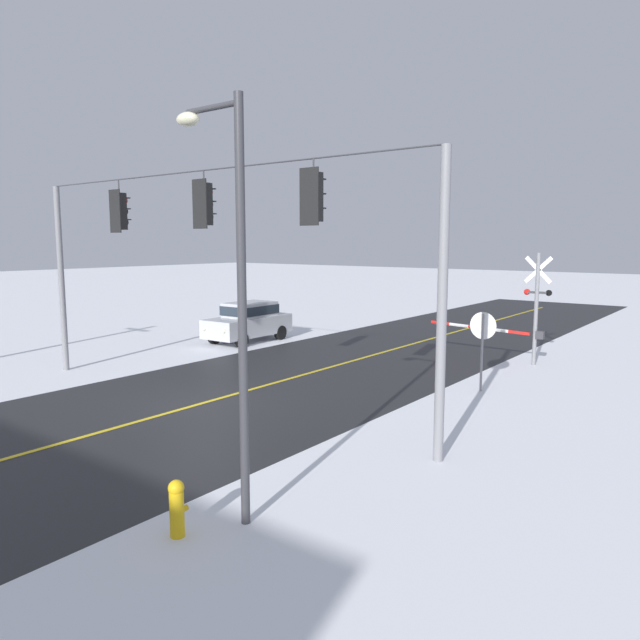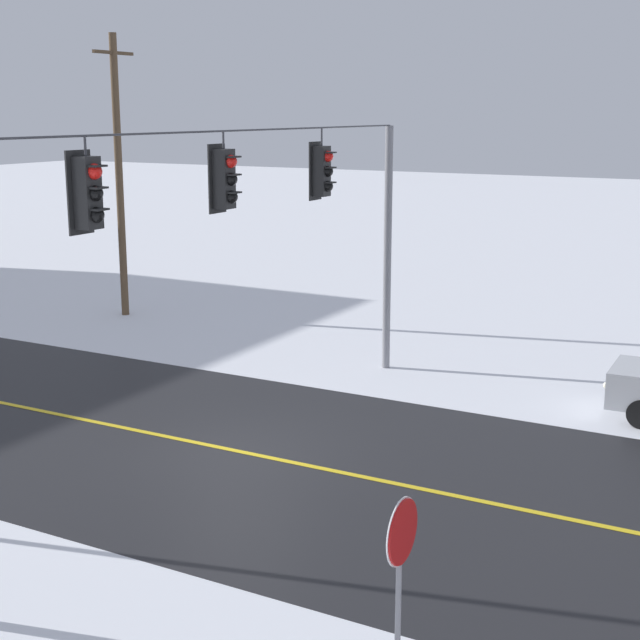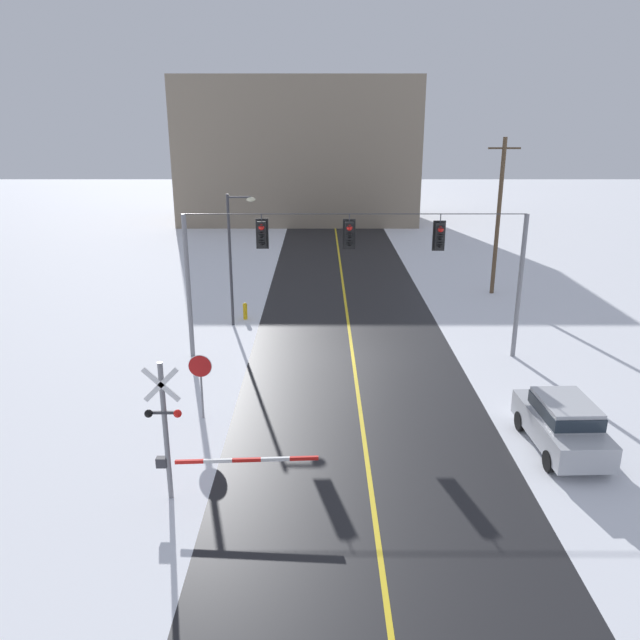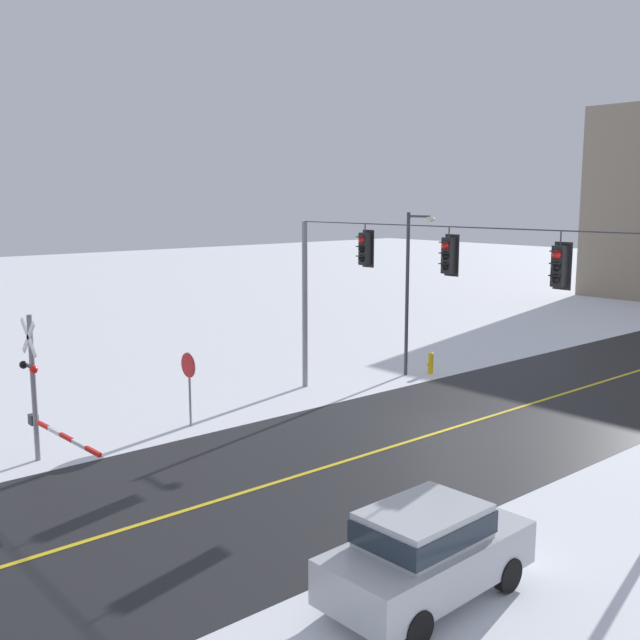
# 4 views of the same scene
# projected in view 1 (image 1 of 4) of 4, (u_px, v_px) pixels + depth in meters

# --- Properties ---
(ground_plane) EXTENTS (160.00, 160.00, 0.00)m
(ground_plane) POSITION_uv_depth(u_px,v_px,m) (204.00, 403.00, 16.10)
(ground_plane) COLOR white
(signal_span) EXTENTS (14.20, 0.47, 6.22)m
(signal_span) POSITION_uv_depth(u_px,v_px,m) (202.00, 246.00, 15.49)
(signal_span) COLOR gray
(signal_span) RESTS_ON ground
(stop_sign) EXTENTS (0.80, 0.09, 2.35)m
(stop_sign) POSITION_uv_depth(u_px,v_px,m) (483.00, 334.00, 17.22)
(stop_sign) COLOR gray
(stop_sign) RESTS_ON ground
(railroad_crossing) EXTENTS (4.55, 0.31, 4.00)m
(railroad_crossing) POSITION_uv_depth(u_px,v_px,m) (525.00, 310.00, 21.13)
(railroad_crossing) COLOR gray
(railroad_crossing) RESTS_ON ground
(parked_car_silver) EXTENTS (1.92, 4.25, 1.74)m
(parked_car_silver) POSITION_uv_depth(u_px,v_px,m) (249.00, 320.00, 25.98)
(parked_car_silver) COLOR #B7BABF
(parked_car_silver) RESTS_ON ground
(streetlamp_near) EXTENTS (1.39, 0.28, 6.50)m
(streetlamp_near) POSITION_uv_depth(u_px,v_px,m) (231.00, 272.00, 8.86)
(streetlamp_near) COLOR #38383D
(streetlamp_near) RESTS_ON ground
(fire_hydrant) EXTENTS (0.24, 0.31, 0.88)m
(fire_hydrant) POSITION_uv_depth(u_px,v_px,m) (177.00, 507.00, 8.76)
(fire_hydrant) COLOR gold
(fire_hydrant) RESTS_ON ground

